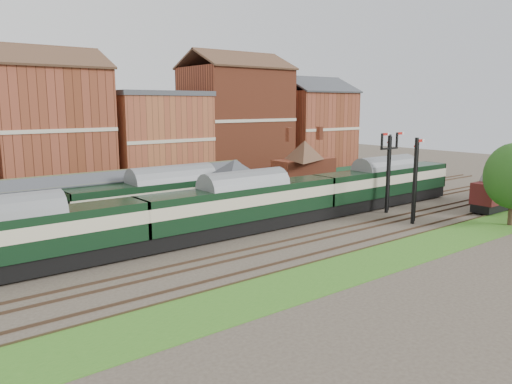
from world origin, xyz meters
TOP-DOWN VIEW (x-y plane):
  - ground at (0.00, 0.00)m, footprint 160.00×160.00m
  - grass_back at (0.00, 16.00)m, footprint 90.00×4.50m
  - grass_front at (0.00, -12.00)m, footprint 90.00×5.00m
  - fence at (0.00, 18.00)m, footprint 90.00×0.12m
  - platform at (-5.00, 9.75)m, footprint 55.00×3.40m
  - signal_box at (-3.00, 3.25)m, footprint 5.40×5.40m
  - brick_hut at (5.00, 3.25)m, footprint 3.20×2.64m
  - station_building at (12.00, 9.75)m, footprint 8.10×8.10m
  - canopy at (-11.00, 9.75)m, footprint 26.00×3.89m
  - semaphore_bracket at (12.04, -2.50)m, footprint 3.60×0.25m
  - semaphore_siding at (10.02, -7.00)m, footprint 1.23×0.25m
  - town_backdrop at (-0.18, 25.00)m, footprint 69.00×10.00m
  - dmu_train at (-4.35, 0.00)m, footprint 57.42×3.02m
  - platform_railcar at (-7.76, 6.50)m, footprint 19.34×3.05m
  - goods_van_a at (21.09, -9.00)m, footprint 5.44×2.36m

SIDE VIEW (x-z plane):
  - ground at x=0.00m, z-range 0.00..0.00m
  - grass_back at x=0.00m, z-range 0.00..0.06m
  - grass_front at x=0.00m, z-range 0.00..0.06m
  - platform at x=-5.00m, z-range 0.00..1.00m
  - fence at x=0.00m, z-range 0.00..1.50m
  - brick_hut at x=5.00m, z-range -0.28..2.67m
  - goods_van_a at x=21.09m, z-range 0.24..3.54m
  - dmu_train at x=-4.35m, z-range 0.36..4.78m
  - platform_railcar at x=-7.76m, z-range 0.37..4.82m
  - signal_box at x=-3.00m, z-range 0.19..6.19m
  - station_building at x=12.00m, z-range 1.01..6.91m
  - semaphore_siding at x=10.02m, z-range 0.16..8.16m
  - canopy at x=-11.00m, z-range 2.54..6.62m
  - semaphore_bracket at x=12.04m, z-range 0.54..8.72m
  - town_backdrop at x=-0.18m, z-range -1.00..15.00m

